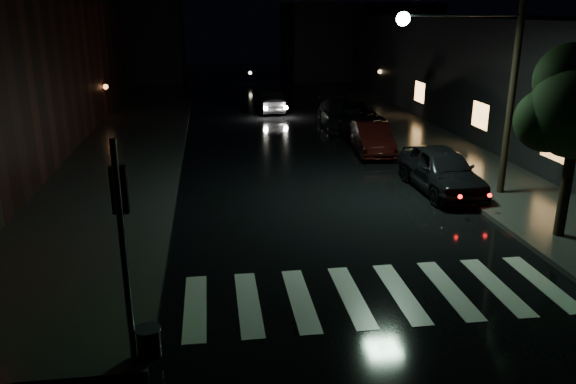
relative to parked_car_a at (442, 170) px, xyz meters
name	(u,v)px	position (x,y,z in m)	size (l,w,h in m)	color
ground	(250,314)	(-7.60, -7.85, -0.82)	(120.00, 120.00, 0.00)	black
sidewalk_left	(114,159)	(-12.60, 6.15, -0.74)	(6.00, 44.00, 0.15)	#282826
sidewalk_right	(437,148)	(2.40, 6.15, -0.74)	(4.00, 44.00, 0.15)	#282826
building_right	(536,75)	(9.40, 10.15, 2.18)	(10.00, 40.00, 6.00)	black
building_far_left	(106,36)	(-17.60, 37.15, 3.18)	(14.00, 10.00, 8.00)	black
building_far_right	(357,40)	(6.40, 37.15, 2.68)	(14.00, 10.00, 7.00)	black
crosswalk	(376,294)	(-4.60, -7.35, -0.81)	(9.00, 3.00, 0.01)	beige
signal_pole_corner	(137,289)	(-9.74, -9.31, 0.72)	(0.68, 0.61, 4.20)	slate
street_tree	(576,111)	(1.63, -4.72, 2.93)	(3.10, 2.90, 5.40)	black
utility_pole	(497,66)	(1.23, -0.85, 3.78)	(4.92, 0.44, 8.00)	black
parked_car_a	(442,170)	(0.00, 0.00, 0.00)	(1.93, 4.79, 1.63)	black
parked_car_b	(372,138)	(-0.91, 5.93, -0.11)	(1.50, 4.30, 1.42)	black
parked_car_c	(341,114)	(-1.00, 11.88, -0.05)	(2.15, 5.29, 1.54)	black
parked_car_d	(356,118)	(-0.41, 10.82, -0.05)	(2.54, 5.50, 1.53)	black
oncoming_car	(269,101)	(-4.45, 17.63, -0.13)	(1.45, 4.16, 1.37)	black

